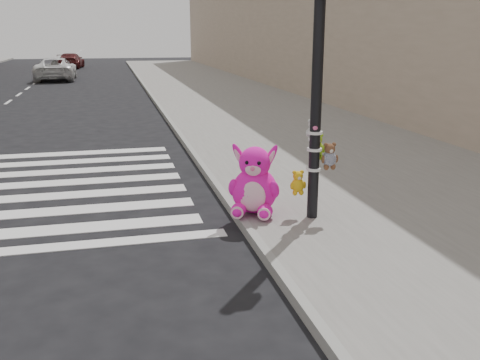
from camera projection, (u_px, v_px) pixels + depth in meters
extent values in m
plane|color=black|center=(149.00, 300.00, 5.90)|extent=(120.00, 120.00, 0.00)
cube|color=slate|center=(289.00, 126.00, 16.38)|extent=(7.00, 80.00, 0.14)
cube|color=gray|center=(177.00, 131.00, 15.60)|extent=(0.12, 80.00, 0.15)
cylinder|color=black|center=(317.00, 84.00, 7.61)|extent=(0.16, 0.16, 4.00)
cylinder|color=white|center=(314.00, 169.00, 7.94)|extent=(0.22, 0.22, 0.04)
cylinder|color=white|center=(314.00, 149.00, 7.86)|extent=(0.22, 0.22, 0.04)
cylinder|color=white|center=(315.00, 133.00, 7.79)|extent=(0.22, 0.22, 0.04)
ellipsoid|color=#FF15B6|center=(239.00, 212.00, 8.04)|extent=(0.36, 0.44, 0.20)
ellipsoid|color=#FF15B6|center=(265.00, 213.00, 7.98)|extent=(0.36, 0.44, 0.20)
ellipsoid|color=#FF15B6|center=(255.00, 191.00, 8.24)|extent=(0.89, 0.83, 0.71)
ellipsoid|color=#F9BFD1|center=(252.00, 197.00, 8.01)|extent=(0.42, 0.28, 0.47)
sphere|color=#FF15B6|center=(255.00, 163.00, 8.12)|extent=(0.64, 0.64, 0.49)
ellipsoid|color=#FF15B6|center=(241.00, 157.00, 8.15)|extent=(0.35, 0.22, 0.49)
ellipsoid|color=#FF15B6|center=(270.00, 158.00, 8.09)|extent=(0.35, 0.22, 0.49)
imported|color=silver|center=(56.00, 69.00, 33.06)|extent=(2.30, 4.95, 1.37)
imported|color=#511718|center=(71.00, 61.00, 44.18)|extent=(2.12, 4.37, 1.23)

